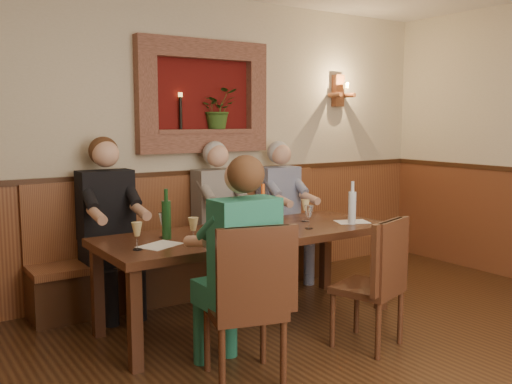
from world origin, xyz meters
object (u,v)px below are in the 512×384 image
Objects in this scene: person_bench_mid at (221,230)px; wine_bottle_green_a at (263,213)px; chair_near_left at (245,335)px; person_chair_front at (237,286)px; dining_table at (249,240)px; water_bottle at (352,207)px; person_bench_right at (284,223)px; spittoon_bucket at (242,219)px; bench at (195,259)px; person_bench_left at (111,241)px; chair_near_right at (369,309)px; wine_bottle_green_b at (166,219)px.

wine_bottle_green_a is at bearing -100.04° from person_bench_mid.
person_chair_front is (0.01, 0.10, 0.29)m from chair_near_left.
water_bottle is (0.90, -0.23, 0.22)m from dining_table.
wine_bottle_green_a reaches higher than water_bottle.
person_bench_right is at bearing 0.04° from person_bench_mid.
water_bottle reaches higher than spittoon_bucket.
bench is (0.00, 0.94, -0.35)m from dining_table.
person_bench_left reaches higher than wine_bottle_green_a.
person_bench_mid reaches higher than chair_near_right.
person_bench_mid is at bearing 122.12° from water_bottle.
person_bench_left reaches higher than chair_near_left.
chair_near_left is at bearing -93.38° from person_chair_front.
person_bench_right is (0.96, -0.11, 0.26)m from bench.
chair_near_right is 0.67× the size of person_bench_right.
person_bench_left is 2.06m from water_bottle.
chair_near_left is at bearing -115.78° from person_bench_mid.
dining_table is 6.58× the size of water_bottle.
spittoon_bucket is 1.02m from water_bottle.
wine_bottle_green_a is at bearing -133.72° from person_bench_right.
chair_near_right is at bearing -41.18° from wine_bottle_green_b.
person_chair_front is 0.90m from spittoon_bucket.
wine_bottle_green_a is at bearing -46.23° from person_bench_left.
person_bench_right is (1.56, 1.71, 0.29)m from chair_near_left.
person_bench_right reaches higher than bench.
person_bench_mid is (1.07, 0.00, -0.03)m from person_bench_left.
person_bench_left is 3.97× the size of wine_bottle_green_b.
wine_bottle_green_b reaches higher than chair_near_left.
water_bottle is (0.67, -1.07, 0.31)m from person_bench_mid.
spittoon_bucket is 0.62× the size of wine_bottle_green_a.
person_bench_mid is 3.92× the size of water_bottle.
chair_near_left is 1.74m from water_bottle.
chair_near_left is 0.71× the size of person_bench_mid.
person_bench_right is (0.52, 1.74, 0.31)m from chair_near_right.
dining_table is at bearing 165.72° from water_bottle.
dining_table is 0.87m from person_bench_mid.
chair_near_left is 1.92m from person_bench_mid.
person_bench_right is (0.74, 0.00, -0.01)m from person_bench_mid.
spittoon_bucket reaches higher than chair_near_right.
wine_bottle_green_b is at bearing 168.87° from water_bottle.
spittoon_bucket is (0.73, -0.90, 0.25)m from person_bench_left.
chair_near_right is at bearing -56.25° from spittoon_bucket.
person_bench_left is at bearing 98.85° from person_chair_front.
dining_table is at bearing 118.56° from wine_bottle_green_a.
person_bench_mid is (0.23, -0.11, 0.26)m from bench.
spittoon_bucket is (-0.34, -0.90, 0.28)m from person_bench_mid.
person_bench_mid is at bearing 79.96° from wine_bottle_green_a.
bench is 2.12× the size of person_bench_right.
person_bench_mid is 1.81m from person_chair_front.
wine_bottle_green_a is 0.76m from wine_bottle_green_b.
person_bench_mid is (0.83, 1.71, 0.30)m from chair_near_left.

